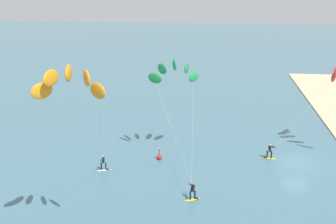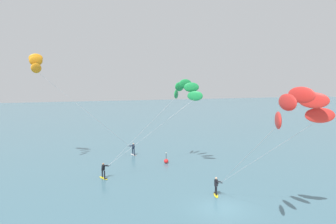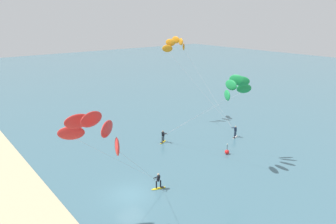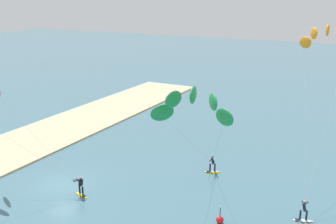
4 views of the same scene
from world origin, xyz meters
name	(u,v)px [view 1 (image 1 of 4)]	position (x,y,z in m)	size (l,w,h in m)	color
ground_plane	(297,163)	(0.00, 0.00, 0.00)	(240.00, 240.00, 0.00)	#426B7A
kitesurfer_mid_water	(175,76)	(0.96, 12.89, 8.80)	(11.75, 6.03, 10.38)	yellow
kitesurfer_far_out	(71,88)	(-14.96, 18.48, 11.69)	(13.09, 4.95, 13.38)	white
marker_buoy	(159,157)	(-0.59, 14.39, 0.30)	(0.56, 0.56, 1.38)	red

